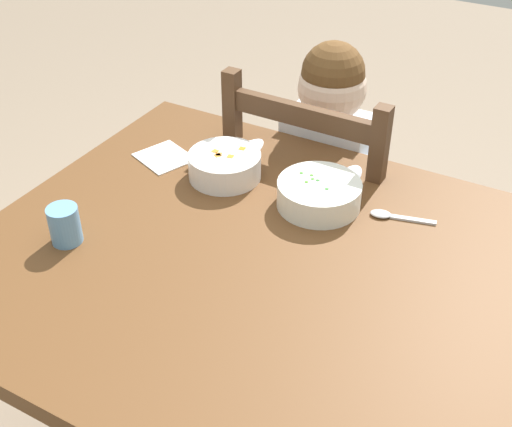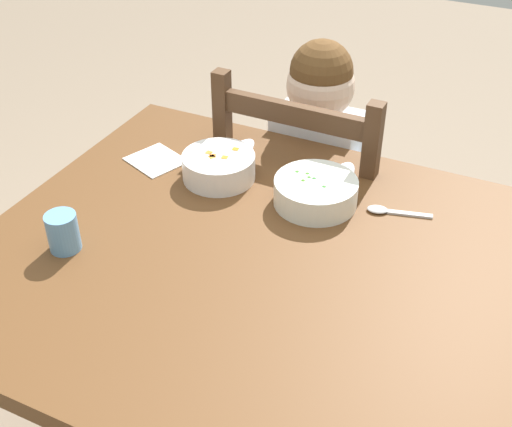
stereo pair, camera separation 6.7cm
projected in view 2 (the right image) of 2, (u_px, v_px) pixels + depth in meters
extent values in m
cube|color=brown|center=(264.00, 267.00, 1.29)|extent=(1.12, 0.94, 0.04)
cylinder|color=brown|center=(170.00, 237.00, 1.96)|extent=(0.07, 0.07, 0.68)
cylinder|color=brown|center=(512.00, 342.00, 1.62)|extent=(0.07, 0.07, 0.68)
cube|color=#4F331F|center=(316.00, 213.00, 1.90)|extent=(0.43, 0.43, 0.02)
cube|color=#4F331F|center=(391.00, 254.00, 2.10)|extent=(0.04, 0.04, 0.43)
cube|color=#4F331F|center=(282.00, 223.00, 2.24)|extent=(0.04, 0.04, 0.43)
cube|color=#4F331F|center=(350.00, 333.00, 1.83)|extent=(0.04, 0.04, 0.43)
cube|color=#4F331F|center=(228.00, 291.00, 1.96)|extent=(0.04, 0.04, 0.43)
cube|color=#4F331F|center=(366.00, 193.00, 1.56)|extent=(0.04, 0.04, 0.46)
cube|color=#4F331F|center=(224.00, 156.00, 1.69)|extent=(0.04, 0.04, 0.46)
cube|color=#4F331F|center=(294.00, 114.00, 1.53)|extent=(0.36, 0.03, 0.05)
cube|color=#4F331F|center=(292.00, 166.00, 1.61)|extent=(0.36, 0.03, 0.05)
cube|color=silver|center=(316.00, 167.00, 1.78)|extent=(0.22, 0.14, 0.32)
sphere|color=beige|center=(321.00, 86.00, 1.64)|extent=(0.17, 0.17, 0.17)
sphere|color=brown|center=(321.00, 71.00, 1.62)|extent=(0.16, 0.16, 0.16)
cylinder|color=#3F4C72|center=(276.00, 295.00, 1.94)|extent=(0.07, 0.07, 0.45)
cylinder|color=#3F4C72|center=(311.00, 306.00, 1.90)|extent=(0.07, 0.07, 0.45)
cylinder|color=silver|center=(256.00, 148.00, 1.71)|extent=(0.06, 0.24, 0.13)
cylinder|color=silver|center=(352.00, 171.00, 1.62)|extent=(0.06, 0.24, 0.13)
cylinder|color=white|center=(316.00, 192.00, 1.42)|extent=(0.18, 0.18, 0.06)
cylinder|color=white|center=(315.00, 202.00, 1.43)|extent=(0.08, 0.08, 0.01)
cylinder|color=green|center=(316.00, 189.00, 1.41)|extent=(0.15, 0.15, 0.03)
sphere|color=#42903F|center=(314.00, 180.00, 1.41)|extent=(0.01, 0.01, 0.01)
sphere|color=#4E9729|center=(303.00, 182.00, 1.41)|extent=(0.01, 0.01, 0.01)
sphere|color=#4C9731|center=(307.00, 175.00, 1.43)|extent=(0.01, 0.01, 0.01)
sphere|color=#51A439|center=(310.00, 179.00, 1.42)|extent=(0.01, 0.01, 0.01)
sphere|color=#46953E|center=(324.00, 188.00, 1.39)|extent=(0.01, 0.01, 0.01)
sphere|color=#439430|center=(297.00, 173.00, 1.43)|extent=(0.01, 0.01, 0.01)
cylinder|color=white|center=(219.00, 167.00, 1.50)|extent=(0.16, 0.16, 0.06)
cylinder|color=white|center=(219.00, 177.00, 1.52)|extent=(0.07, 0.07, 0.01)
cylinder|color=orange|center=(219.00, 163.00, 1.50)|extent=(0.14, 0.14, 0.03)
cube|color=orange|center=(212.00, 158.00, 1.48)|extent=(0.02, 0.02, 0.01)
cube|color=orange|center=(236.00, 151.00, 1.51)|extent=(0.02, 0.02, 0.01)
cube|color=orange|center=(213.00, 157.00, 1.49)|extent=(0.02, 0.02, 0.01)
cube|color=orange|center=(209.00, 154.00, 1.50)|extent=(0.01, 0.01, 0.01)
cube|color=orange|center=(225.00, 159.00, 1.48)|extent=(0.02, 0.02, 0.01)
cube|color=silver|center=(410.00, 214.00, 1.40)|extent=(0.10, 0.03, 0.00)
ellipsoid|color=silver|center=(377.00, 209.00, 1.41)|extent=(0.05, 0.04, 0.01)
cylinder|color=#629BCF|center=(63.00, 232.00, 1.29)|extent=(0.06, 0.06, 0.08)
cube|color=white|center=(156.00, 160.00, 1.58)|extent=(0.15, 0.15, 0.00)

